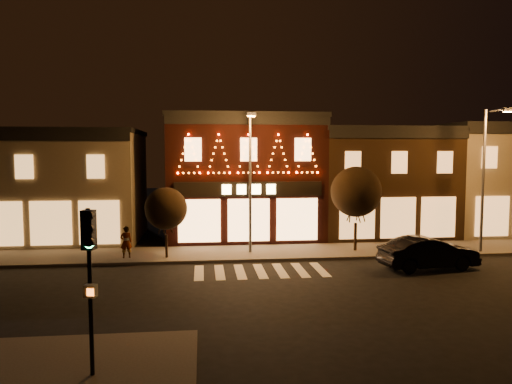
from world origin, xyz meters
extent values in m
plane|color=black|center=(0.00, 0.00, 0.00)|extent=(120.00, 120.00, 0.00)
cube|color=#47423D|center=(2.00, 8.00, 0.07)|extent=(44.00, 4.00, 0.15)
cube|color=#776C54|center=(-13.00, 14.00, 3.50)|extent=(12.00, 8.00, 7.00)
cube|color=black|center=(-13.00, 14.00, 7.15)|extent=(12.20, 8.20, 0.30)
cube|color=black|center=(-13.00, 9.95, 6.75)|extent=(12.00, 0.25, 0.50)
cube|color=black|center=(0.00, 14.00, 4.00)|extent=(10.00, 8.00, 8.00)
cube|color=black|center=(0.00, 14.00, 8.15)|extent=(10.20, 8.20, 0.30)
cube|color=black|center=(0.00, 9.95, 7.75)|extent=(10.00, 0.25, 0.50)
cube|color=black|center=(0.00, 9.90, 3.60)|extent=(9.00, 0.15, 0.90)
cube|color=#FFD87F|center=(0.00, 9.80, 3.60)|extent=(3.40, 0.08, 0.60)
cube|color=#352212|center=(9.50, 14.00, 3.60)|extent=(9.00, 8.00, 7.20)
cube|color=black|center=(9.50, 14.00, 7.35)|extent=(9.20, 8.20, 0.30)
cube|color=black|center=(9.50, 9.95, 6.95)|extent=(9.00, 0.25, 0.50)
cube|color=#776C54|center=(18.50, 14.00, 3.75)|extent=(9.00, 8.00, 7.50)
cube|color=black|center=(18.50, 14.00, 7.65)|extent=(9.20, 8.20, 0.30)
cylinder|color=black|center=(-5.66, -6.84, 2.31)|extent=(0.11, 0.11, 4.31)
cube|color=black|center=(-5.61, -7.04, 3.95)|extent=(0.36, 0.35, 0.98)
cylinder|color=#19FF72|center=(-5.57, -7.19, 3.62)|extent=(0.21, 0.11, 0.21)
cube|color=beige|center=(-5.61, -7.02, 2.40)|extent=(0.34, 0.27, 0.32)
cylinder|color=#59595E|center=(-0.11, 7.93, 4.07)|extent=(0.16, 0.16, 7.84)
cylinder|color=#59595E|center=(-0.16, 7.15, 7.90)|extent=(0.20, 1.57, 0.10)
cube|color=#59595E|center=(-0.21, 6.36, 7.85)|extent=(0.51, 0.30, 0.18)
cube|color=orange|center=(-0.21, 6.36, 7.74)|extent=(0.38, 0.22, 0.05)
cylinder|color=#59595E|center=(13.07, 6.60, 4.19)|extent=(0.16, 0.16, 8.09)
cylinder|color=#59595E|center=(13.20, 5.80, 8.14)|extent=(0.36, 1.61, 0.10)
cube|color=#59595E|center=(13.33, 5.00, 8.08)|extent=(0.54, 0.36, 0.18)
cube|color=orange|center=(13.33, 5.00, 7.97)|extent=(0.41, 0.26, 0.05)
cylinder|color=black|center=(-4.76, 6.99, 0.77)|extent=(0.14, 0.14, 1.25)
sphere|color=black|center=(-4.76, 6.99, 2.82)|extent=(2.28, 2.28, 2.28)
cylinder|color=black|center=(6.02, 7.76, 0.95)|extent=(0.17, 0.17, 1.59)
sphere|color=black|center=(6.02, 7.76, 3.57)|extent=(2.91, 2.91, 2.91)
imported|color=black|center=(8.45, 3.57, 0.81)|extent=(5.05, 2.25, 1.61)
imported|color=gray|center=(-6.92, 7.13, 1.01)|extent=(0.72, 0.58, 1.72)
camera|label=1|loc=(-2.80, -19.26, 5.88)|focal=34.01mm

